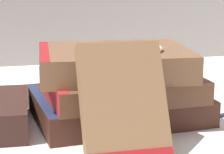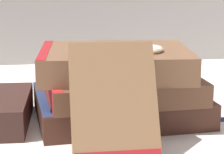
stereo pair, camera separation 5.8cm
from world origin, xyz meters
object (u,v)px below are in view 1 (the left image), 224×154
object	(u,v)px
book_flat_bottom	(113,105)
pocket_watch	(144,49)
book_flat_middle	(117,85)
book_leaning_front	(124,106)
book_flat_top	(110,62)

from	to	relation	value
book_flat_bottom	pocket_watch	distance (m)	0.10
book_flat_middle	pocket_watch	xyz separation A→B (m)	(0.03, -0.03, 0.05)
book_leaning_front	book_flat_middle	bearing A→B (deg)	79.40
book_flat_middle	book_leaning_front	bearing A→B (deg)	-103.97
book_flat_middle	book_leaning_front	distance (m)	0.13
book_flat_middle	book_leaning_front	xyz separation A→B (m)	(-0.02, -0.13, 0.01)
book_flat_bottom	book_flat_middle	bearing A→B (deg)	-85.89
book_flat_middle	pocket_watch	bearing A→B (deg)	-44.98
book_flat_middle	pocket_watch	distance (m)	0.07
book_leaning_front	pocket_watch	distance (m)	0.12
book_leaning_front	pocket_watch	size ratio (longest dim) A/B	2.34
book_flat_bottom	book_flat_middle	distance (m)	0.03
book_flat_top	pocket_watch	world-z (taller)	pocket_watch
book_flat_top	book_leaning_front	xyz separation A→B (m)	(-0.01, -0.12, -0.02)
book_flat_middle	book_flat_top	size ratio (longest dim) A/B	0.99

